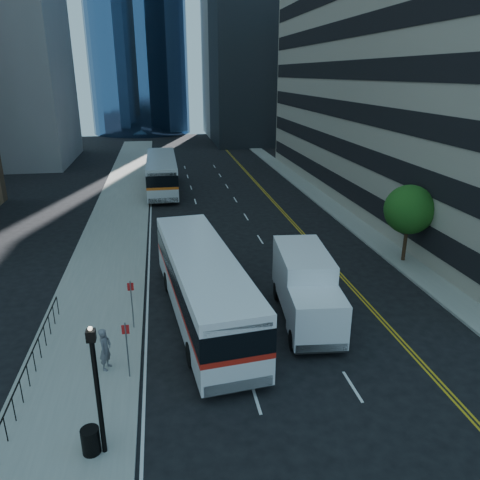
{
  "coord_description": "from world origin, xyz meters",
  "views": [
    {
      "loc": [
        -6.63,
        -18.8,
        11.95
      ],
      "look_at": [
        -2.35,
        6.41,
        2.8
      ],
      "focal_mm": 35.0,
      "sensor_mm": 36.0,
      "label": 1
    }
  ],
  "objects": [
    {
      "name": "ground",
      "position": [
        0.0,
        0.0,
        0.0
      ],
      "size": [
        160.0,
        160.0,
        0.0
      ],
      "primitive_type": "plane",
      "color": "black",
      "rests_on": "ground"
    },
    {
      "name": "bus_rear",
      "position": [
        -6.6,
        31.31,
        1.94
      ],
      "size": [
        3.1,
        13.77,
        3.55
      ],
      "rotation": [
        0.0,
        0.0,
        -0.0
      ],
      "color": "silver",
      "rests_on": "ground"
    },
    {
      "name": "lamp_post",
      "position": [
        -9.0,
        -6.0,
        2.72
      ],
      "size": [
        0.28,
        0.28,
        4.56
      ],
      "color": "black",
      "rests_on": "sidewalk_west"
    },
    {
      "name": "street_tree",
      "position": [
        9.0,
        8.0,
        3.64
      ],
      "size": [
        3.2,
        3.2,
        5.1
      ],
      "color": "#332114",
      "rests_on": "sidewalk_east"
    },
    {
      "name": "sidewalk_west",
      "position": [
        -10.5,
        25.0,
        0.07
      ],
      "size": [
        5.0,
        90.0,
        0.15
      ],
      "primitive_type": "cube",
      "color": "gray",
      "rests_on": "ground"
    },
    {
      "name": "pedestrian",
      "position": [
        -9.37,
        -1.27,
        1.09
      ],
      "size": [
        0.66,
        0.8,
        1.87
      ],
      "primitive_type": "imported",
      "rotation": [
        0.0,
        0.0,
        1.22
      ],
      "color": "#5A5A61",
      "rests_on": "sidewalk_west"
    },
    {
      "name": "sidewalk_east",
      "position": [
        9.0,
        25.0,
        0.07
      ],
      "size": [
        2.0,
        90.0,
        0.15
      ],
      "primitive_type": "cube",
      "color": "gray",
      "rests_on": "ground"
    },
    {
      "name": "trash_can",
      "position": [
        -9.41,
        -5.97,
        0.61
      ],
      "size": [
        0.74,
        0.74,
        0.92
      ],
      "primitive_type": "cylinder",
      "rotation": [
        0.0,
        0.0,
        0.25
      ],
      "color": "black",
      "rests_on": "sidewalk_west"
    },
    {
      "name": "box_truck",
      "position": [
        0.21,
        1.67,
        1.79
      ],
      "size": [
        3.11,
        7.3,
        3.4
      ],
      "rotation": [
        0.0,
        0.0,
        -0.1
      ],
      "color": "white",
      "rests_on": "ground"
    },
    {
      "name": "bus_front",
      "position": [
        -4.9,
        2.71,
        1.92
      ],
      "size": [
        4.4,
        13.85,
        3.51
      ],
      "rotation": [
        0.0,
        0.0,
        0.11
      ],
      "color": "white",
      "rests_on": "ground"
    }
  ]
}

